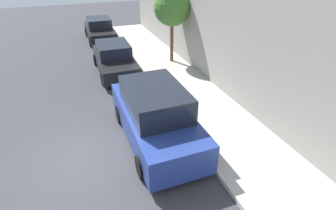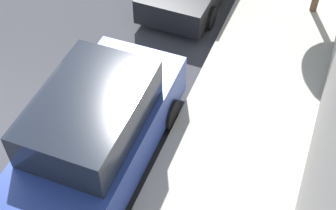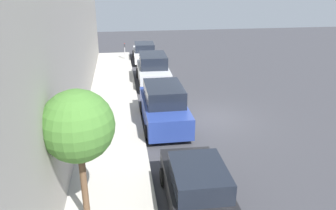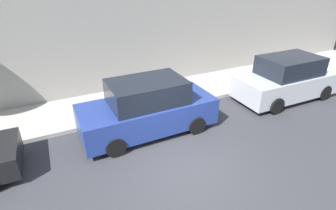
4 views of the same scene
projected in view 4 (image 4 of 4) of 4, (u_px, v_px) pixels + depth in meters
name	position (u px, v px, depth m)	size (l,w,h in m)	color
ground_plane	(185.00, 168.00, 7.87)	(60.00, 60.00, 0.00)	#38383D
sidewalk	(131.00, 101.00, 11.75)	(2.80, 32.00, 0.15)	#B2ADA3
parked_suv_second	(287.00, 79.00, 11.80)	(2.08, 4.84, 1.98)	#B7BABF
parked_suv_third	(148.00, 108.00, 9.31)	(2.08, 4.81, 1.98)	navy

